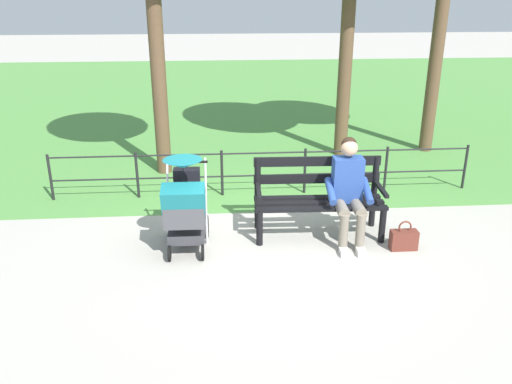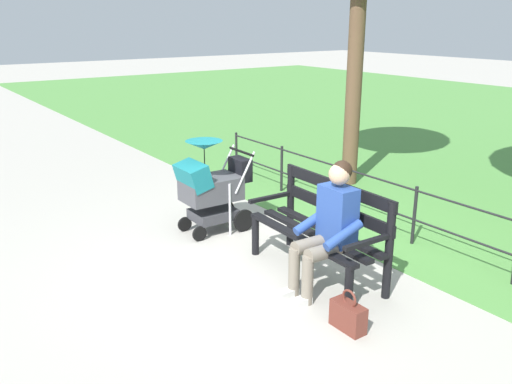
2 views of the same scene
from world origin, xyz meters
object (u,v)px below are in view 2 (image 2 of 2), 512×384
Objects in this scene: park_bench at (322,225)px; person_on_bench at (328,225)px; stroller at (211,185)px; handbag at (348,316)px.

person_on_bench reaches higher than park_bench.
stroller is 2.62m from handbag.
stroller reaches higher than park_bench.
park_bench reaches higher than handbag.
stroller is 3.11× the size of handbag.
stroller is at bearing 11.79° from park_bench.
handbag is at bearing 152.97° from person_on_bench.
park_bench is 4.37× the size of handbag.
person_on_bench is 3.45× the size of handbag.
person_on_bench is at bearing 145.30° from park_bench.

